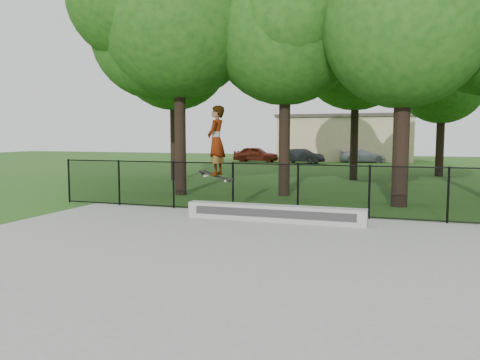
{
  "coord_description": "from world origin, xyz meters",
  "views": [
    {
      "loc": [
        2.72,
        -7.38,
        2.37
      ],
      "look_at": [
        -1.2,
        4.2,
        1.2
      ],
      "focal_mm": 35.0,
      "sensor_mm": 36.0,
      "label": 1
    }
  ],
  "objects_px": {
    "car_a": "(256,154)",
    "car_c": "(362,156)",
    "grind_ledge": "(274,213)",
    "car_b": "(302,156)",
    "skater_airborne": "(216,142)"
  },
  "relations": [
    {
      "from": "grind_ledge",
      "to": "skater_airborne",
      "type": "distance_m",
      "value": 2.5
    },
    {
      "from": "grind_ledge",
      "to": "car_b",
      "type": "relative_size",
      "value": 1.45
    },
    {
      "from": "car_a",
      "to": "car_c",
      "type": "distance_m",
      "value": 9.33
    },
    {
      "from": "car_a",
      "to": "car_c",
      "type": "xyz_separation_m",
      "value": [
        9.04,
        2.28,
        -0.12
      ]
    },
    {
      "from": "skater_airborne",
      "to": "car_b",
      "type": "bearing_deg",
      "value": 96.33
    },
    {
      "from": "car_b",
      "to": "car_c",
      "type": "bearing_deg",
      "value": -43.46
    },
    {
      "from": "car_b",
      "to": "grind_ledge",
      "type": "bearing_deg",
      "value": -153.92
    },
    {
      "from": "car_c",
      "to": "skater_airborne",
      "type": "height_order",
      "value": "skater_airborne"
    },
    {
      "from": "car_a",
      "to": "skater_airborne",
      "type": "relative_size",
      "value": 1.89
    },
    {
      "from": "car_a",
      "to": "car_c",
      "type": "height_order",
      "value": "car_a"
    },
    {
      "from": "car_b",
      "to": "car_c",
      "type": "relative_size",
      "value": 0.93
    },
    {
      "from": "car_a",
      "to": "car_b",
      "type": "bearing_deg",
      "value": -98.03
    },
    {
      "from": "car_b",
      "to": "car_c",
      "type": "height_order",
      "value": "car_b"
    },
    {
      "from": "car_c",
      "to": "car_a",
      "type": "bearing_deg",
      "value": 90.08
    },
    {
      "from": "car_b",
      "to": "skater_airborne",
      "type": "distance_m",
      "value": 27.73
    }
  ]
}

